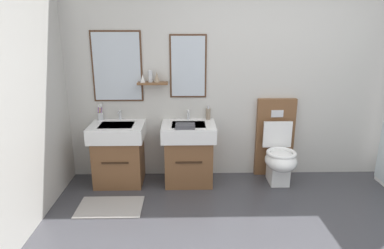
# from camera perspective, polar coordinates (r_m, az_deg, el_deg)

# --- Properties ---
(wall_back) EXTENTS (5.09, 0.27, 2.72)m
(wall_back) POSITION_cam_1_polar(r_m,az_deg,el_deg) (4.22, 12.32, 9.38)
(wall_back) COLOR beige
(wall_back) RESTS_ON ground
(bath_mat) EXTENTS (0.68, 0.44, 0.01)m
(bath_mat) POSITION_cam_1_polar(r_m,az_deg,el_deg) (3.75, -13.81, -13.53)
(bath_mat) COLOR #9E9993
(bath_mat) RESTS_ON ground
(vanity_sink_left) EXTENTS (0.63, 0.53, 0.74)m
(vanity_sink_left) POSITION_cam_1_polar(r_m,az_deg,el_deg) (4.13, -12.40, -4.60)
(vanity_sink_left) COLOR brown
(vanity_sink_left) RESTS_ON ground
(tap_on_left_sink) EXTENTS (0.03, 0.13, 0.11)m
(tap_on_left_sink) POSITION_cam_1_polar(r_m,az_deg,el_deg) (4.19, -12.25, 1.74)
(tap_on_left_sink) COLOR silver
(tap_on_left_sink) RESTS_ON vanity_sink_left
(vanity_sink_right) EXTENTS (0.63, 0.53, 0.74)m
(vanity_sink_right) POSITION_cam_1_polar(r_m,az_deg,el_deg) (4.06, -0.58, -4.62)
(vanity_sink_right) COLOR brown
(vanity_sink_right) RESTS_ON ground
(tap_on_right_sink) EXTENTS (0.03, 0.13, 0.11)m
(tap_on_right_sink) POSITION_cam_1_polar(r_m,az_deg,el_deg) (4.12, -0.64, 1.85)
(tap_on_right_sink) COLOR silver
(tap_on_right_sink) RESTS_ON vanity_sink_right
(toilet) EXTENTS (0.48, 0.63, 1.00)m
(toilet) POSITION_cam_1_polar(r_m,az_deg,el_deg) (4.24, 14.42, -4.46)
(toilet) COLOR brown
(toilet) RESTS_ON ground
(toothbrush_cup) EXTENTS (0.07, 0.07, 0.21)m
(toothbrush_cup) POSITION_cam_1_polar(r_m,az_deg,el_deg) (4.24, -15.40, 1.51)
(toothbrush_cup) COLOR silver
(toothbrush_cup) RESTS_ON vanity_sink_left
(soap_dispenser) EXTENTS (0.06, 0.06, 0.17)m
(soap_dispenser) POSITION_cam_1_polar(r_m,az_deg,el_deg) (4.13, 2.78, 1.87)
(soap_dispenser) COLOR gray
(soap_dispenser) RESTS_ON vanity_sink_right
(folded_hand_towel) EXTENTS (0.22, 0.16, 0.04)m
(folded_hand_towel) POSITION_cam_1_polar(r_m,az_deg,el_deg) (3.78, -1.18, -0.25)
(folded_hand_towel) COLOR #47474C
(folded_hand_towel) RESTS_ON vanity_sink_right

